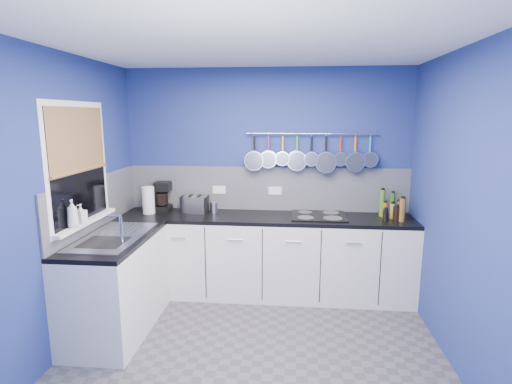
% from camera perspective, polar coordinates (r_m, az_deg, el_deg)
% --- Properties ---
extents(floor, '(3.20, 3.00, 0.02)m').
position_cam_1_polar(floor, '(3.65, -0.36, -22.18)').
color(floor, '#47474C').
rests_on(floor, ground).
extents(ceiling, '(3.20, 3.00, 0.02)m').
position_cam_1_polar(ceiling, '(3.11, -0.42, 20.66)').
color(ceiling, white).
rests_on(ceiling, ground).
extents(wall_back, '(3.20, 0.02, 2.50)m').
position_cam_1_polar(wall_back, '(4.62, 1.51, 1.75)').
color(wall_back, navy).
rests_on(wall_back, ground).
extents(wall_front, '(3.20, 0.02, 2.50)m').
position_cam_1_polar(wall_front, '(1.73, -5.65, -14.17)').
color(wall_front, navy).
rests_on(wall_front, ground).
extents(wall_left, '(0.02, 3.00, 2.50)m').
position_cam_1_polar(wall_left, '(3.68, -26.24, -1.75)').
color(wall_left, navy).
rests_on(wall_left, ground).
extents(wall_right, '(0.02, 3.00, 2.50)m').
position_cam_1_polar(wall_right, '(3.39, 27.84, -2.87)').
color(wall_right, navy).
rests_on(wall_right, ground).
extents(backsplash_back, '(3.20, 0.02, 0.50)m').
position_cam_1_polar(backsplash_back, '(4.62, 1.49, 0.48)').
color(backsplash_back, gray).
rests_on(backsplash_back, wall_back).
extents(backsplash_left, '(0.02, 1.80, 0.50)m').
position_cam_1_polar(backsplash_left, '(4.19, -21.62, -1.35)').
color(backsplash_left, gray).
rests_on(backsplash_left, wall_left).
extents(cabinet_run_back, '(3.20, 0.60, 0.86)m').
position_cam_1_polar(cabinet_run_back, '(4.53, 1.19, -9.17)').
color(cabinet_run_back, silver).
rests_on(cabinet_run_back, ground).
extents(worktop_back, '(3.20, 0.60, 0.04)m').
position_cam_1_polar(worktop_back, '(4.40, 1.21, -3.65)').
color(worktop_back, black).
rests_on(worktop_back, cabinet_run_back).
extents(cabinet_run_left, '(0.60, 1.20, 0.86)m').
position_cam_1_polar(cabinet_run_left, '(4.02, -19.12, -12.44)').
color(cabinet_run_left, silver).
rests_on(cabinet_run_left, ground).
extents(worktop_left, '(0.60, 1.20, 0.04)m').
position_cam_1_polar(worktop_left, '(3.87, -19.53, -6.30)').
color(worktop_left, black).
rests_on(worktop_left, cabinet_run_left).
extents(window_frame, '(0.01, 1.00, 1.10)m').
position_cam_1_polar(window_frame, '(3.87, -23.86, 3.53)').
color(window_frame, white).
rests_on(window_frame, wall_left).
extents(window_glass, '(0.01, 0.90, 1.00)m').
position_cam_1_polar(window_glass, '(3.86, -23.80, 3.53)').
color(window_glass, black).
rests_on(window_glass, wall_left).
extents(bamboo_blind, '(0.01, 0.90, 0.55)m').
position_cam_1_polar(bamboo_blind, '(3.84, -23.95, 6.86)').
color(bamboo_blind, '#946742').
rests_on(bamboo_blind, wall_left).
extents(window_sill, '(0.10, 0.98, 0.03)m').
position_cam_1_polar(window_sill, '(3.94, -22.97, -3.90)').
color(window_sill, white).
rests_on(window_sill, wall_left).
extents(sink_unit, '(0.50, 0.95, 0.01)m').
position_cam_1_polar(sink_unit, '(3.87, -19.55, -5.96)').
color(sink_unit, silver).
rests_on(sink_unit, worktop_left).
extents(mixer_tap, '(0.12, 0.08, 0.26)m').
position_cam_1_polar(mixer_tap, '(3.61, -18.56, -5.00)').
color(mixer_tap, silver).
rests_on(mixer_tap, worktop_left).
extents(socket_left, '(0.15, 0.01, 0.09)m').
position_cam_1_polar(socket_left, '(4.68, -5.26, 0.33)').
color(socket_left, white).
rests_on(socket_left, backsplash_back).
extents(socket_right, '(0.15, 0.01, 0.09)m').
position_cam_1_polar(socket_right, '(4.61, 2.72, 0.19)').
color(socket_right, white).
rests_on(socket_right, backsplash_back).
extents(pot_rail, '(1.45, 0.02, 0.02)m').
position_cam_1_polar(pot_rail, '(4.50, 7.92, 8.19)').
color(pot_rail, silver).
rests_on(pot_rail, wall_back).
extents(soap_bottle_a, '(0.12, 0.12, 0.24)m').
position_cam_1_polar(soap_bottle_a, '(3.70, -24.59, -2.81)').
color(soap_bottle_a, white).
rests_on(soap_bottle_a, window_sill).
extents(soap_bottle_b, '(0.09, 0.09, 0.17)m').
position_cam_1_polar(soap_bottle_b, '(3.82, -23.60, -2.86)').
color(soap_bottle_b, white).
rests_on(soap_bottle_b, window_sill).
extents(paper_towel, '(0.16, 0.16, 0.30)m').
position_cam_1_polar(paper_towel, '(4.63, -15.01, -1.13)').
color(paper_towel, white).
rests_on(paper_towel, worktop_back).
extents(coffee_maker, '(0.20, 0.22, 0.33)m').
position_cam_1_polar(coffee_maker, '(4.72, -13.13, -0.62)').
color(coffee_maker, black).
rests_on(coffee_maker, worktop_back).
extents(toaster, '(0.31, 0.22, 0.18)m').
position_cam_1_polar(toaster, '(4.59, -8.62, -1.71)').
color(toaster, silver).
rests_on(toaster, worktop_back).
extents(canister, '(0.10, 0.10, 0.12)m').
position_cam_1_polar(canister, '(4.55, -5.99, -2.19)').
color(canister, silver).
rests_on(canister, worktop_back).
extents(hob, '(0.59, 0.52, 0.01)m').
position_cam_1_polar(hob, '(4.43, 8.87, -3.31)').
color(hob, black).
rests_on(hob, worktop_back).
extents(pan_0, '(0.22, 0.08, 0.41)m').
position_cam_1_polar(pan_0, '(4.53, -0.24, 5.69)').
color(pan_0, silver).
rests_on(pan_0, pot_rail).
extents(pan_1, '(0.19, 0.07, 0.38)m').
position_cam_1_polar(pan_1, '(4.51, 1.77, 5.86)').
color(pan_1, silver).
rests_on(pan_1, pot_rail).
extents(pan_2, '(0.16, 0.09, 0.35)m').
position_cam_1_polar(pan_2, '(4.50, 3.80, 6.02)').
color(pan_2, silver).
rests_on(pan_2, pot_rail).
extents(pan_3, '(0.22, 0.07, 0.41)m').
position_cam_1_polar(pan_3, '(4.50, 5.83, 5.62)').
color(pan_3, silver).
rests_on(pan_3, pot_rail).
extents(pan_4, '(0.16, 0.11, 0.35)m').
position_cam_1_polar(pan_4, '(4.51, 7.86, 5.95)').
color(pan_4, silver).
rests_on(pan_4, pot_rail).
extents(pan_5, '(0.24, 0.09, 0.43)m').
position_cam_1_polar(pan_5, '(4.52, 9.87, 5.43)').
color(pan_5, silver).
rests_on(pan_5, pot_rail).
extents(pan_6, '(0.16, 0.07, 0.35)m').
position_cam_1_polar(pan_6, '(4.53, 11.90, 5.85)').
color(pan_6, silver).
rests_on(pan_6, pot_rail).
extents(pan_7, '(0.22, 0.08, 0.41)m').
position_cam_1_polar(pan_7, '(4.55, 13.88, 5.42)').
color(pan_7, silver).
rests_on(pan_7, pot_rail).
extents(pan_8, '(0.17, 0.08, 0.36)m').
position_cam_1_polar(pan_8, '(4.58, 15.87, 5.66)').
color(pan_8, silver).
rests_on(pan_8, pot_rail).
extents(condiment_0, '(0.07, 0.07, 0.10)m').
position_cam_1_polar(condiment_0, '(4.61, 19.72, -2.70)').
color(condiment_0, '#4C190C').
rests_on(condiment_0, worktop_back).
extents(condiment_1, '(0.05, 0.05, 0.26)m').
position_cam_1_polar(condiment_1, '(4.58, 18.77, -1.73)').
color(condiment_1, '#265919').
rests_on(condiment_1, worktop_back).
extents(condiment_2, '(0.06, 0.06, 0.29)m').
position_cam_1_polar(condiment_2, '(4.56, 17.45, -1.51)').
color(condiment_2, '#3F721E').
rests_on(condiment_2, worktop_back).
extents(condiment_3, '(0.05, 0.05, 0.18)m').
position_cam_1_polar(condiment_3, '(4.54, 19.61, -2.39)').
color(condiment_3, brown).
rests_on(condiment_3, worktop_back).
extents(condiment_4, '(0.06, 0.06, 0.16)m').
position_cam_1_polar(condiment_4, '(4.50, 18.83, -2.58)').
color(condiment_4, olive).
rests_on(condiment_4, worktop_back).
extents(condiment_5, '(0.05, 0.05, 0.17)m').
position_cam_1_polar(condiment_5, '(4.51, 17.82, -2.47)').
color(condiment_5, '#8C5914').
rests_on(condiment_5, worktop_back).
extents(condiment_6, '(0.06, 0.06, 0.24)m').
position_cam_1_polar(condiment_6, '(4.40, 20.03, -2.40)').
color(condiment_6, brown).
rests_on(condiment_6, worktop_back).
extents(condiment_7, '(0.07, 0.07, 0.15)m').
position_cam_1_polar(condiment_7, '(4.42, 19.29, -2.93)').
color(condiment_7, black).
rests_on(condiment_7, worktop_back).
extents(condiment_8, '(0.06, 0.06, 0.12)m').
position_cam_1_polar(condiment_8, '(4.39, 17.89, -3.14)').
color(condiment_8, black).
rests_on(condiment_8, worktop_back).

